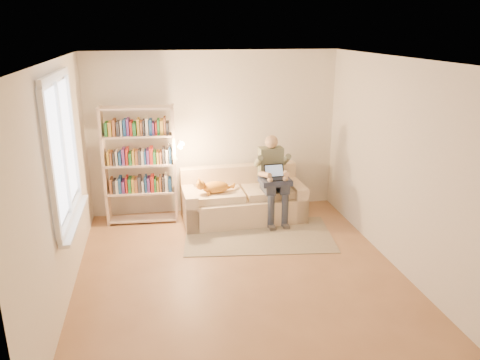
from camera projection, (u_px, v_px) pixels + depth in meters
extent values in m
plane|color=#916542|center=(240.00, 273.00, 5.85)|extent=(4.50, 4.50, 0.00)
cube|color=white|center=(240.00, 60.00, 5.04)|extent=(4.00, 4.50, 0.02)
cube|color=silver|center=(60.00, 185.00, 5.09)|extent=(0.02, 4.50, 2.60)
cube|color=silver|center=(398.00, 166.00, 5.80)|extent=(0.02, 4.50, 2.60)
cube|color=silver|center=(214.00, 133.00, 7.55)|extent=(4.00, 0.02, 2.60)
cube|color=silver|center=(298.00, 267.00, 3.34)|extent=(4.00, 0.02, 2.60)
plane|color=white|center=(62.00, 149.00, 5.18)|extent=(0.00, 1.50, 1.50)
cube|color=white|center=(54.00, 76.00, 4.93)|extent=(0.05, 1.50, 0.08)
cube|color=white|center=(71.00, 215.00, 5.43)|extent=(0.05, 1.50, 0.08)
cube|color=white|center=(63.00, 149.00, 5.18)|extent=(0.04, 0.05, 1.50)
cube|color=white|center=(75.00, 219.00, 5.45)|extent=(0.12, 1.52, 0.04)
cube|color=beige|center=(243.00, 207.00, 7.44)|extent=(1.92, 0.92, 0.40)
cube|color=beige|center=(239.00, 177.00, 7.62)|extent=(1.90, 0.25, 0.41)
cube|color=beige|center=(189.00, 207.00, 7.24)|extent=(0.22, 0.86, 0.57)
cube|color=beige|center=(294.00, 198.00, 7.59)|extent=(0.22, 0.86, 0.57)
cube|color=beige|center=(217.00, 195.00, 7.23)|extent=(0.82, 0.59, 0.11)
cube|color=beige|center=(270.00, 191.00, 7.41)|extent=(0.82, 0.59, 0.11)
cube|color=slate|center=(271.00, 163.00, 7.34)|extent=(0.38, 0.21, 0.51)
sphere|color=tan|center=(271.00, 142.00, 7.21)|extent=(0.20, 0.20, 0.20)
cube|color=#313745|center=(268.00, 187.00, 7.19)|extent=(0.16, 0.42, 0.16)
cube|color=#313745|center=(281.00, 186.00, 7.23)|extent=(0.16, 0.42, 0.16)
cylinder|color=#313745|center=(271.00, 212.00, 7.10)|extent=(0.11, 0.11, 0.53)
cylinder|color=#313745|center=(285.00, 210.00, 7.15)|extent=(0.11, 0.11, 0.53)
ellipsoid|color=#F4A02F|center=(217.00, 187.00, 7.16)|extent=(0.42, 0.23, 0.18)
sphere|color=#F4A02F|center=(202.00, 185.00, 7.06)|extent=(0.14, 0.14, 0.14)
cylinder|color=#F4A02F|center=(230.00, 187.00, 7.25)|extent=(0.20, 0.05, 0.06)
cube|color=#252C41|center=(273.00, 181.00, 7.16)|extent=(0.47, 0.39, 0.08)
cube|color=black|center=(274.00, 179.00, 7.11)|extent=(0.31, 0.22, 0.02)
cube|color=black|center=(272.00, 171.00, 7.18)|extent=(0.30, 0.11, 0.19)
plane|color=#8CA5CC|center=(272.00, 171.00, 7.18)|extent=(0.28, 0.13, 0.25)
cube|color=beige|center=(105.00, 167.00, 7.07)|extent=(0.06, 0.28, 1.84)
cube|color=beige|center=(175.00, 165.00, 7.19)|extent=(0.06, 0.28, 1.84)
cube|color=beige|center=(144.00, 218.00, 7.40)|extent=(1.11, 0.35, 0.03)
cube|color=beige|center=(142.00, 192.00, 7.26)|extent=(1.11, 0.35, 0.03)
cube|color=beige|center=(140.00, 164.00, 7.12)|extent=(1.11, 0.35, 0.03)
cube|color=beige|center=(138.00, 136.00, 6.98)|extent=(1.11, 0.35, 0.03)
cube|color=beige|center=(136.00, 108.00, 6.85)|extent=(1.11, 0.35, 0.03)
cube|color=silver|center=(141.00, 184.00, 7.22)|extent=(0.95, 0.28, 0.22)
cube|color=#1E4C8C|center=(139.00, 156.00, 7.08)|extent=(0.95, 0.28, 0.22)
cube|color=#66337F|center=(137.00, 127.00, 6.94)|extent=(0.95, 0.28, 0.22)
cylinder|color=beige|center=(169.00, 161.00, 7.16)|extent=(0.10, 0.10, 0.04)
cone|color=beige|center=(179.00, 145.00, 6.98)|extent=(0.13, 0.15, 0.15)
cube|color=gray|center=(258.00, 235.00, 6.91)|extent=(2.29, 1.53, 0.01)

